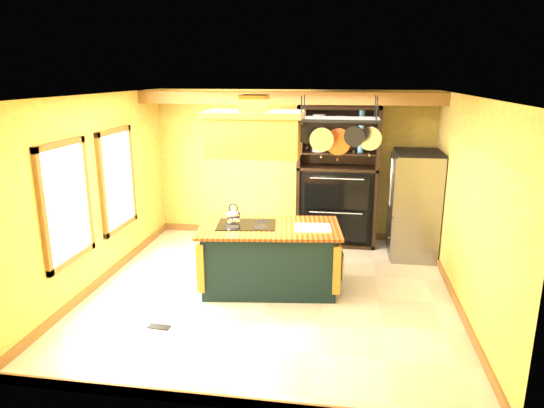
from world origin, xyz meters
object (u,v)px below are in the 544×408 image
(pot_rack, at_px, (339,128))
(refrigerator, at_px, (414,207))
(range_hood, at_px, (254,132))
(kitchen_island, at_px, (269,257))
(hutch, at_px, (337,192))

(pot_rack, xyz_separation_m, refrigerator, (1.24, 1.62, -1.45))
(range_hood, xyz_separation_m, refrigerator, (2.35, 1.63, -1.39))
(refrigerator, bearing_deg, kitchen_island, -142.81)
(refrigerator, distance_m, hutch, 1.36)
(kitchen_island, relative_size, range_hood, 1.60)
(refrigerator, xyz_separation_m, hutch, (-1.27, 0.47, 0.10))
(refrigerator, height_order, hutch, hutch)
(pot_rack, distance_m, hutch, 2.50)
(pot_rack, distance_m, refrigerator, 2.51)
(pot_rack, relative_size, refrigerator, 0.64)
(hutch, bearing_deg, refrigerator, -20.45)
(pot_rack, bearing_deg, refrigerator, 52.50)
(kitchen_island, height_order, pot_rack, pot_rack)
(kitchen_island, height_order, hutch, hutch)
(kitchen_island, bearing_deg, hutch, 60.20)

